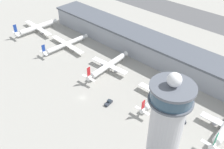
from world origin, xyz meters
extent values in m
plane|color=#9E9B93|center=(0.00, 0.00, 0.00)|extent=(1000.00, 1000.00, 0.00)
cube|color=#9399A3|center=(0.00, 70.00, 7.85)|extent=(204.99, 22.00, 15.69)
cube|color=#4C515B|center=(0.00, 70.00, 16.49)|extent=(204.99, 25.00, 1.60)
cube|color=#515154|center=(0.00, 169.18, 0.00)|extent=(307.48, 44.00, 0.01)
cylinder|color=#BCBCC1|center=(68.63, -15.39, 25.24)|extent=(12.48, 12.48, 50.48)
cylinder|color=#565B66|center=(68.63, -15.39, 50.88)|extent=(15.72, 15.72, 0.80)
cylinder|color=#334C60|center=(68.63, -15.39, 53.71)|extent=(14.47, 14.47, 4.84)
cylinder|color=#565B66|center=(68.63, -15.39, 56.63)|extent=(15.72, 15.72, 1.00)
sphere|color=white|center=(68.63, -15.39, 59.61)|extent=(4.97, 4.97, 4.97)
cylinder|color=white|center=(-102.88, 33.45, 4.61)|extent=(5.97, 34.29, 4.36)
cone|color=white|center=(-101.97, 52.46, 4.61)|extent=(4.54, 4.12, 4.36)
cone|color=white|center=(-103.81, 13.80, 4.61)|extent=(4.16, 5.41, 3.92)
cube|color=white|center=(-102.84, 34.14, 3.85)|extent=(41.96, 6.38, 0.44)
cylinder|color=#A8A8B2|center=(-111.56, 35.55, 2.53)|extent=(2.62, 4.90, 2.40)
cylinder|color=#A8A8B2|center=(-94.03, 34.72, 2.53)|extent=(2.62, 4.90, 2.40)
cube|color=navy|center=(-103.86, 12.76, 10.28)|extent=(0.43, 2.81, 6.97)
cube|color=white|center=(-103.88, 12.36, 5.05)|extent=(12.28, 2.58, 0.24)
cylinder|color=black|center=(-102.12, 49.30, 1.22)|extent=(0.28, 0.28, 2.44)
cylinder|color=black|center=(-99.84, 33.19, 1.22)|extent=(0.28, 0.28, 2.44)
cylinder|color=black|center=(-105.93, 33.48, 1.22)|extent=(0.28, 0.28, 2.44)
cylinder|color=white|center=(-58.07, 33.21, 3.92)|extent=(5.37, 37.17, 3.52)
cone|color=white|center=(-57.06, 53.29, 3.92)|extent=(3.67, 3.34, 3.52)
cone|color=white|center=(-59.10, 12.60, 3.92)|extent=(3.38, 4.38, 3.17)
cube|color=white|center=(-58.03, 33.95, 3.30)|extent=(41.43, 6.46, 0.44)
cylinder|color=#A8A8B2|center=(-66.63, 35.38, 2.23)|extent=(2.13, 3.96, 1.94)
cylinder|color=#A8A8B2|center=(-49.32, 34.51, 2.23)|extent=(2.13, 3.96, 1.94)
cube|color=navy|center=(-59.14, 11.76, 8.49)|extent=(0.44, 2.81, 5.63)
cube|color=white|center=(-59.16, 11.36, 4.27)|extent=(9.94, 2.49, 0.24)
cylinder|color=black|center=(-57.20, 50.51, 1.08)|extent=(0.28, 0.28, 2.15)
cylinder|color=black|center=(-55.61, 33.03, 1.08)|extent=(0.28, 0.28, 2.15)
cylinder|color=black|center=(-60.53, 33.27, 1.08)|extent=(0.28, 0.28, 2.15)
cylinder|color=white|center=(-8.95, 34.04, 4.82)|extent=(6.18, 34.77, 4.14)
cone|color=white|center=(-10.09, 53.17, 4.82)|extent=(4.36, 3.97, 4.14)
cone|color=white|center=(-7.78, 14.30, 4.82)|extent=(4.02, 5.18, 3.73)
cube|color=white|center=(-8.99, 34.73, 4.10)|extent=(32.05, 6.28, 0.44)
cylinder|color=#A8A8B2|center=(-15.73, 35.33, 2.85)|extent=(2.54, 4.68, 2.28)
cylinder|color=#A8A8B2|center=(-2.38, 36.13, 2.85)|extent=(2.54, 4.68, 2.28)
cube|color=red|center=(-7.72, 13.30, 10.21)|extent=(0.47, 2.81, 6.63)
cube|color=white|center=(-7.70, 12.90, 5.24)|extent=(11.70, 2.68, 0.24)
cylinder|color=black|center=(-9.91, 50.11, 1.38)|extent=(0.28, 0.28, 2.75)
cylinder|color=black|center=(-6.05, 34.10, 1.38)|extent=(0.28, 0.28, 2.75)
cylinder|color=black|center=(-11.84, 33.76, 1.38)|extent=(0.28, 0.28, 2.75)
cylinder|color=white|center=(37.94, 33.06, 4.47)|extent=(4.14, 32.47, 3.61)
cone|color=white|center=(37.65, 50.89, 4.47)|extent=(3.66, 3.31, 3.61)
cone|color=white|center=(38.24, 14.69, 4.47)|extent=(3.32, 4.38, 3.25)
cube|color=white|center=(37.93, 33.71, 3.84)|extent=(34.01, 4.95, 0.44)
cylinder|color=#A8A8B2|center=(30.79, 34.59, 2.75)|extent=(2.05, 4.00, 1.98)
cylinder|color=#A8A8B2|center=(45.04, 34.82, 2.75)|extent=(2.05, 4.00, 1.98)
cube|color=red|center=(38.25, 13.82, 9.16)|extent=(0.35, 2.80, 5.77)
cube|color=white|center=(38.26, 13.42, 4.83)|extent=(10.14, 2.16, 0.24)
cylinder|color=black|center=(37.70, 48.07, 1.33)|extent=(0.28, 0.28, 2.67)
cylinder|color=black|center=(40.47, 32.95, 1.33)|extent=(0.28, 0.28, 2.67)
cylinder|color=black|center=(35.42, 32.87, 1.33)|extent=(0.28, 0.28, 2.67)
cone|color=white|center=(79.91, 18.49, 4.96)|extent=(4.17, 5.47, 4.02)
cylinder|color=#A8A8B2|center=(73.04, 36.94, 2.83)|extent=(2.60, 4.98, 2.46)
cube|color=#14704C|center=(79.94, 17.42, 10.76)|extent=(0.38, 2.81, 7.14)
cube|color=white|center=(79.95, 17.02, 5.40)|extent=(12.56, 2.37, 0.24)
cylinder|color=black|center=(76.29, 35.23, 1.36)|extent=(0.28, 0.28, 2.73)
cube|color=black|center=(16.45, 7.46, 0.06)|extent=(2.88, 5.33, 0.12)
cube|color=#2D333D|center=(16.45, 7.46, 0.76)|extent=(3.10, 6.30, 1.52)
cube|color=#232D38|center=(16.37, 8.06, 2.14)|extent=(2.29, 2.06, 1.24)
cube|color=black|center=(57.23, 27.49, 0.06)|extent=(6.13, 5.87, 0.12)
cube|color=#2D333D|center=(57.23, 27.49, 0.87)|extent=(7.08, 6.74, 1.73)
cube|color=#232D38|center=(56.67, 27.99, 2.44)|extent=(3.03, 3.02, 1.42)
camera|label=1|loc=(97.53, -74.99, 108.10)|focal=40.00mm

